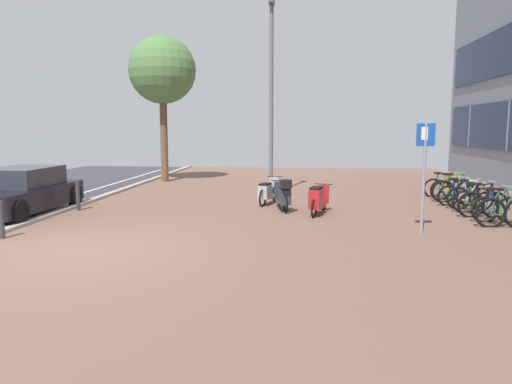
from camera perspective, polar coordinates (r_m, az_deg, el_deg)
name	(u,v)px	position (r m, az deg, el deg)	size (l,w,h in m)	color
ground	(146,255)	(9.45, -12.89, -7.23)	(21.00, 40.00, 0.13)	#312D38
bicycle_rack_00	(505,213)	(12.92, 27.38, -2.18)	(1.42, 0.48, 1.03)	black
bicycle_rack_01	(497,209)	(13.54, 26.67, -1.81)	(1.31, 0.48, 0.96)	black
bicycle_rack_02	(483,204)	(14.09, 25.29, -1.33)	(1.36, 0.48, 1.01)	black
bicycle_rack_03	(476,202)	(14.71, 24.57, -1.05)	(1.24, 0.48, 0.92)	black
bicycle_rack_04	(470,198)	(15.33, 23.99, -0.65)	(1.32, 0.48, 0.95)	black
bicycle_rack_05	(459,195)	(15.90, 22.86, -0.35)	(1.30, 0.48, 0.93)	black
bicycle_rack_06	(455,191)	(16.53, 22.50, 0.06)	(1.43, 0.48, 1.02)	black
bicycle_rack_07	(450,190)	(17.15, 21.97, 0.27)	(1.33, 0.48, 0.96)	black
bicycle_rack_08	(442,187)	(17.74, 21.13, 0.51)	(1.28, 0.48, 0.92)	black
scooter_near	(283,195)	(13.82, 3.26, -0.41)	(0.67, 1.78, 0.97)	black
scooter_mid	(268,192)	(14.94, 1.42, 0.00)	(0.72, 1.69, 0.85)	black
scooter_far	(318,200)	(13.22, 7.32, -0.91)	(0.71, 1.70, 0.82)	black
parked_car_near	(21,192)	(14.77, -26.02, 0.00)	(1.86, 3.97, 1.28)	black
parking_sign	(424,166)	(11.31, 19.29, 2.92)	(0.40, 0.07, 2.46)	gray
lamp_post	(271,90)	(17.08, 1.82, 12.03)	(0.20, 0.52, 6.70)	slate
street_tree	(162,71)	(21.75, -11.03, 13.87)	(2.89, 2.89, 6.27)	brown
bollard_near	(1,220)	(11.68, -27.95, -2.92)	(0.12, 0.12, 0.82)	#38383D
bollard_far	(78,196)	(14.76, -20.34, -0.45)	(0.12, 0.12, 0.83)	#38383D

